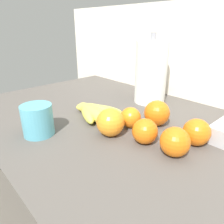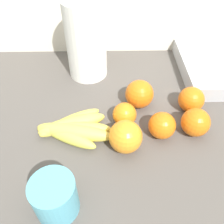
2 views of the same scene
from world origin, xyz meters
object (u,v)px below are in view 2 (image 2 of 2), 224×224
object	(u,v)px
banana_bunch	(72,129)
mug	(55,197)
orange_front	(124,115)
orange_center	(195,122)
orange_far_right	(162,126)
orange_right	(191,99)
orange_back_right	(139,94)
orange_back_left	(126,137)
paper_towel_roll	(86,40)

from	to	relation	value
banana_bunch	mug	world-z (taller)	mug
banana_bunch	orange_front	bearing A→B (deg)	15.06
orange_center	orange_far_right	size ratio (longest dim) A/B	1.06
banana_bunch	orange_right	size ratio (longest dim) A/B	2.80
banana_bunch	orange_back_right	size ratio (longest dim) A/B	2.50
orange_center	banana_bunch	bearing A→B (deg)	-179.82
orange_back_left	paper_towel_roll	distance (m)	0.35
banana_bunch	paper_towel_roll	bearing A→B (deg)	84.12
orange_front	orange_back_right	bearing A→B (deg)	57.54
orange_center	orange_back_left	xyz separation A→B (m)	(-0.18, -0.05, 0.00)
orange_center	orange_back_right	bearing A→B (deg)	140.98
orange_far_right	orange_front	bearing A→B (deg)	154.92
banana_bunch	orange_front	xyz separation A→B (m)	(0.14, 0.04, 0.01)
orange_back_left	orange_back_right	bearing A→B (deg)	72.65
orange_back_right	orange_back_left	bearing A→B (deg)	-107.35
orange_back_left	orange_right	distance (m)	0.24
orange_center	mug	xyz separation A→B (m)	(-0.33, -0.20, 0.01)
orange_center	orange_back_left	distance (m)	0.19
paper_towel_roll	orange_right	bearing A→B (deg)	-31.19
paper_towel_roll	mug	distance (m)	0.48
orange_far_right	orange_right	size ratio (longest dim) A/B	0.96
orange_back_left	paper_towel_roll	bearing A→B (deg)	108.65
paper_towel_roll	mug	bearing A→B (deg)	-94.88
orange_far_right	orange_right	bearing A→B (deg)	44.07
banana_bunch	orange_right	world-z (taller)	orange_right
orange_back_right	orange_back_left	size ratio (longest dim) A/B	0.99
orange_back_left	mug	xyz separation A→B (m)	(-0.15, -0.15, 0.00)
orange_front	paper_towel_roll	distance (m)	0.28
orange_front	orange_far_right	xyz separation A→B (m)	(0.09, -0.04, 0.00)
orange_front	orange_far_right	distance (m)	0.10
orange_center	orange_right	world-z (taller)	orange_center
paper_towel_roll	orange_back_right	bearing A→B (deg)	-45.93
orange_back_right	orange_back_left	distance (m)	0.16
orange_front	mug	xyz separation A→B (m)	(-0.15, -0.24, 0.01)
orange_far_right	banana_bunch	bearing A→B (deg)	178.33
orange_far_right	paper_towel_roll	xyz separation A→B (m)	(-0.20, 0.28, 0.09)
orange_center	orange_back_left	size ratio (longest dim) A/B	0.90
orange_center	mug	size ratio (longest dim) A/B	0.81
orange_far_right	orange_right	world-z (taller)	orange_right
orange_back_right	mug	world-z (taller)	mug
orange_center	orange_right	bearing A→B (deg)	82.91
orange_center	orange_far_right	bearing A→B (deg)	-174.94
orange_back_right	orange_front	world-z (taller)	orange_back_right
orange_back_right	orange_right	xyz separation A→B (m)	(0.15, -0.02, -0.00)
banana_bunch	paper_towel_roll	world-z (taller)	paper_towel_roll
orange_back_right	mug	distance (m)	0.37
orange_far_right	orange_back_left	size ratio (longest dim) A/B	0.85
orange_right	mug	world-z (taller)	mug
orange_front	mug	distance (m)	0.28
orange_center	paper_towel_roll	size ratio (longest dim) A/B	0.27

